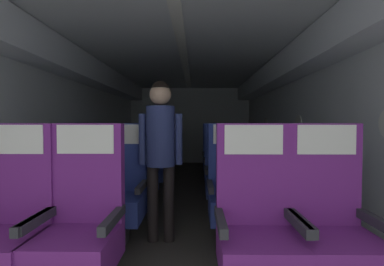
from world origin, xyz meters
TOP-DOWN VIEW (x-y plane):
  - ground at (0.00, 3.95)m, footprint 3.78×8.31m
  - fuselage_shell at (0.00, 4.23)m, footprint 3.66×7.96m
  - seat_a_left_window at (-1.06, 1.51)m, footprint 0.52×0.52m
  - seat_a_left_aisle at (-0.58, 1.53)m, footprint 0.52×0.52m
  - seat_a_right_aisle at (1.07, 1.51)m, footprint 0.52×0.52m
  - seat_a_right_window at (0.58, 1.51)m, footprint 0.52×0.52m
  - seat_b_left_window at (-1.05, 2.47)m, footprint 0.52×0.52m
  - seat_b_left_aisle at (-0.57, 2.45)m, footprint 0.52×0.52m
  - seat_b_right_aisle at (1.06, 2.46)m, footprint 0.52×0.52m
  - seat_b_right_window at (0.56, 2.47)m, footprint 0.52×0.52m
  - seat_c_left_window at (-1.06, 3.41)m, footprint 0.52×0.52m
  - seat_c_left_aisle at (-0.58, 3.40)m, footprint 0.52×0.52m
  - seat_c_right_aisle at (1.07, 3.42)m, footprint 0.52×0.52m
  - seat_c_right_window at (0.56, 3.40)m, footprint 0.52×0.52m
  - seat_d_left_window at (-1.06, 4.35)m, footprint 0.52×0.52m
  - seat_d_left_aisle at (-0.58, 4.34)m, footprint 0.52×0.52m
  - seat_d_right_aisle at (1.06, 4.34)m, footprint 0.52×0.52m
  - seat_d_right_window at (0.57, 4.34)m, footprint 0.52×0.52m
  - seat_e_left_window at (-1.07, 5.28)m, footprint 0.52×0.52m
  - seat_e_left_aisle at (-0.57, 5.29)m, footprint 0.52×0.52m
  - seat_e_right_aisle at (1.07, 5.30)m, footprint 0.52×0.52m
  - seat_e_right_window at (0.58, 5.31)m, footprint 0.52×0.52m
  - flight_attendant at (-0.16, 2.44)m, footprint 0.43×0.28m

SIDE VIEW (x-z plane):
  - ground at x=0.00m, z-range -0.02..0.00m
  - seat_a_left_window at x=-1.06m, z-range -0.09..1.07m
  - seat_a_left_aisle at x=-0.58m, z-range -0.09..1.07m
  - seat_a_right_aisle at x=1.07m, z-range -0.09..1.07m
  - seat_a_right_window at x=0.58m, z-range -0.09..1.07m
  - seat_b_left_window at x=-1.05m, z-range -0.09..1.07m
  - seat_b_left_aisle at x=-0.57m, z-range -0.09..1.07m
  - seat_b_right_aisle at x=1.06m, z-range -0.09..1.07m
  - seat_b_right_window at x=0.56m, z-range -0.09..1.07m
  - seat_c_left_window at x=-1.06m, z-range -0.09..1.07m
  - seat_c_left_aisle at x=-0.58m, z-range -0.09..1.07m
  - seat_c_right_aisle at x=1.07m, z-range -0.09..1.07m
  - seat_c_right_window at x=0.56m, z-range -0.09..1.07m
  - seat_d_left_window at x=-1.06m, z-range -0.09..1.07m
  - seat_d_left_aisle at x=-0.58m, z-range -0.09..1.07m
  - seat_d_right_aisle at x=1.06m, z-range -0.09..1.07m
  - seat_d_right_window at x=0.57m, z-range -0.09..1.07m
  - seat_e_left_window at x=-1.07m, z-range -0.09..1.07m
  - seat_e_left_aisle at x=-0.57m, z-range -0.09..1.07m
  - seat_e_right_aisle at x=1.07m, z-range -0.09..1.07m
  - seat_e_right_window at x=0.58m, z-range -0.09..1.07m
  - flight_attendant at x=-0.16m, z-range 0.18..1.77m
  - fuselage_shell at x=0.00m, z-range 0.51..2.79m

